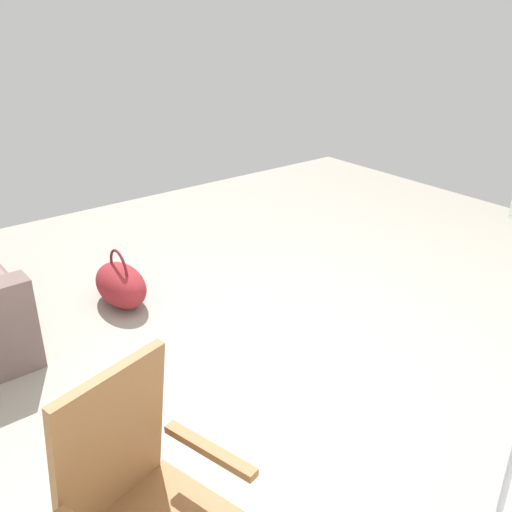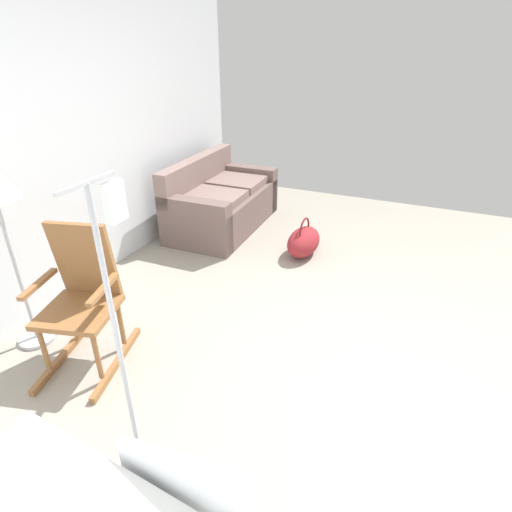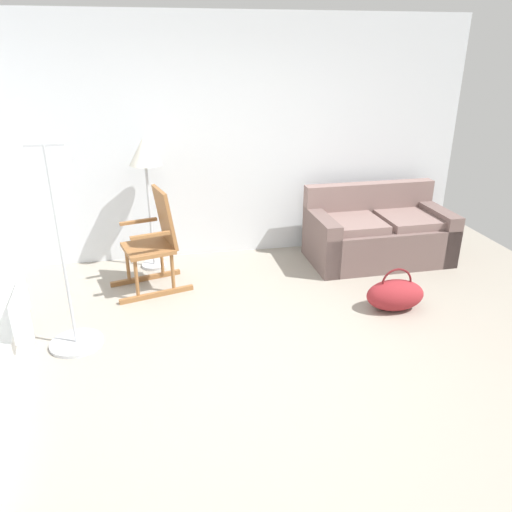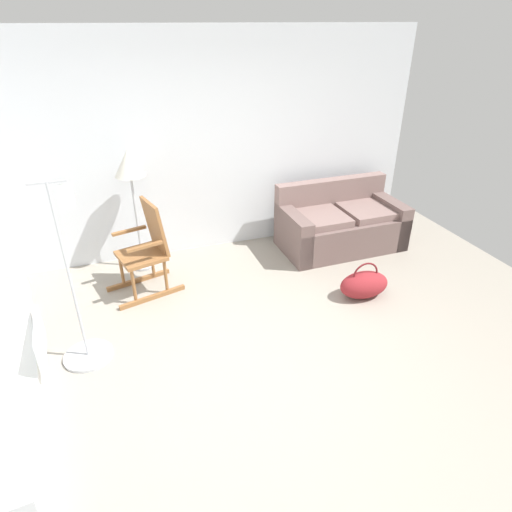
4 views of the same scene
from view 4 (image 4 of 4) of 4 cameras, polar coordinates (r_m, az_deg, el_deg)
ground_plane at (r=4.01m, az=1.08°, el=-14.36°), size 7.08×7.08×0.00m
back_wall at (r=5.52m, az=-8.02°, el=13.94°), size 5.87×0.10×2.70m
couch at (r=5.93m, az=11.01°, el=4.00°), size 1.61×0.87×0.85m
rocking_chair at (r=4.92m, az=-14.16°, el=0.82°), size 0.86×0.65×1.05m
floor_lamp at (r=5.16m, az=-16.25°, el=10.63°), size 0.34×0.34×1.48m
duffel_bag at (r=4.95m, az=14.03°, el=-3.65°), size 0.57×0.34×0.43m
iv_pole at (r=4.23m, az=-21.60°, el=-9.67°), size 0.44×0.44×1.69m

